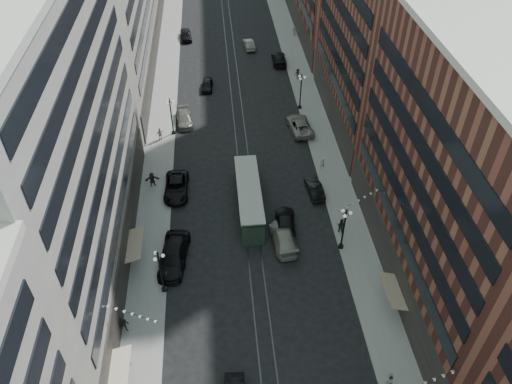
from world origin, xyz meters
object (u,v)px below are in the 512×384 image
object	(u,v)px
car_8	(184,118)
car_10	(315,189)
car_12	(279,58)
car_14	(249,44)
car_11	(300,125)
car_extra_2	(173,258)
pedestrian_extra_1	(294,30)
car_2	(175,251)
pedestrian_8	(322,163)
pedestrian_2	(124,325)
car_13	(207,85)
car_extra_1	(283,237)
pedestrian_6	(160,134)
lamppost_sw_mid	(171,115)
lamppost_se_mid	(301,90)
lamppost_se_far	(344,228)
car_9	(186,35)
car_extra_0	(285,222)
pedestrian_5	(152,179)
pedestrian_extra_2	(390,379)
pedestrian_9	(298,74)
streetcar	(249,199)
pedestrian_7	(341,225)
lamppost_sw_far	(161,271)

from	to	relation	value
car_8	car_10	distance (m)	22.96
car_12	car_14	world-z (taller)	car_12
car_11	car_extra_2	world-z (taller)	car_extra_2
pedestrian_extra_1	car_2	bearing A→B (deg)	-79.54
pedestrian_8	pedestrian_2	bearing A→B (deg)	32.77
car_13	car_extra_1	world-z (taller)	car_extra_1
car_10	pedestrian_6	size ratio (longest dim) A/B	2.37
car_12	lamppost_sw_mid	bearing A→B (deg)	50.27
lamppost_se_mid	car_14	distance (m)	21.89
lamppost_se_far	pedestrian_2	world-z (taller)	lamppost_se_far
car_extra_2	pedestrian_extra_1	world-z (taller)	pedestrian_extra_1
lamppost_sw_mid	car_11	world-z (taller)	lamppost_sw_mid
lamppost_sw_mid	car_extra_2	size ratio (longest dim) A/B	0.90
car_9	lamppost_sw_mid	bearing A→B (deg)	-98.11
car_9	pedestrian_extra_1	size ratio (longest dim) A/B	2.67
lamppost_sw_mid	car_9	bearing A→B (deg)	87.65
lamppost_se_far	car_9	xyz separation A→B (m)	(-17.13, 53.86, -2.28)
car_extra_0	lamppost_se_far	bearing A→B (deg)	150.91
car_10	pedestrian_5	world-z (taller)	pedestrian_5
car_12	car_extra_2	size ratio (longest dim) A/B	0.90
pedestrian_2	car_10	size ratio (longest dim) A/B	0.44
pedestrian_2	pedestrian_extra_1	bearing A→B (deg)	59.95
car_extra_0	pedestrian_extra_2	xyz separation A→B (m)	(6.08, -19.13, 0.13)
pedestrian_9	car_extra_1	distance (m)	36.26
car_extra_1	pedestrian_extra_2	bearing A→B (deg)	106.94
car_12	lamppost_se_mid	bearing A→B (deg)	95.84
lamppost_sw_mid	streetcar	bearing A→B (deg)	-60.06
pedestrian_2	pedestrian_8	size ratio (longest dim) A/B	1.26
lamppost_se_mid	car_extra_1	size ratio (longest dim) A/B	0.94
lamppost_se_mid	pedestrian_extra_1	distance (m)	25.71
pedestrian_2	pedestrian_8	world-z (taller)	pedestrian_2
car_10	pedestrian_6	world-z (taller)	pedestrian_6
car_13	pedestrian_5	size ratio (longest dim) A/B	2.13
pedestrian_2	car_extra_1	bearing A→B (deg)	23.34
car_12	car_extra_0	size ratio (longest dim) A/B	1.05
car_11	pedestrian_8	bearing A→B (deg)	92.94
pedestrian_extra_2	car_extra_1	bearing A→B (deg)	-47.80
pedestrian_extra_2	pedestrian_7	bearing A→B (deg)	-68.76
pedestrian_7	car_10	bearing A→B (deg)	-43.21
pedestrian_9	pedestrian_5	bearing A→B (deg)	-138.81
lamppost_sw_far	car_12	size ratio (longest dim) A/B	0.99
lamppost_se_far	car_13	size ratio (longest dim) A/B	1.35
lamppost_se_far	pedestrian_2	bearing A→B (deg)	-159.00
car_14	pedestrian_8	world-z (taller)	pedestrian_8
pedestrian_2	car_extra_2	xyz separation A→B (m)	(4.10, 7.77, -0.23)
car_12	pedestrian_extra_1	world-z (taller)	pedestrian_extra_1
car_11	car_8	bearing A→B (deg)	-18.35
lamppost_se_far	car_11	xyz separation A→B (m)	(-0.90, 22.37, -2.24)
pedestrian_5	car_extra_1	xyz separation A→B (m)	(14.52, -10.70, -0.25)
car_11	pedestrian_extra_1	xyz separation A→B (m)	(3.89, 31.08, 0.19)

